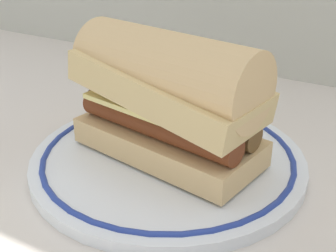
% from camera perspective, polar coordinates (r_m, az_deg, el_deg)
% --- Properties ---
extents(ground_plane, '(1.50, 1.50, 0.00)m').
position_cam_1_polar(ground_plane, '(0.47, -2.31, -5.52)').
color(ground_plane, beige).
extents(plate, '(0.28, 0.28, 0.01)m').
position_cam_1_polar(plate, '(0.47, 0.00, -4.05)').
color(plate, white).
rests_on(plate, ground_plane).
extents(sausage_sandwich, '(0.20, 0.12, 0.12)m').
position_cam_1_polar(sausage_sandwich, '(0.44, 0.00, 3.96)').
color(sausage_sandwich, tan).
rests_on(sausage_sandwich, plate).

